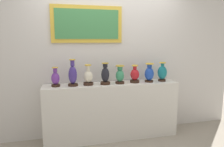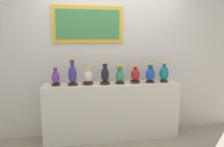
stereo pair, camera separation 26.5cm
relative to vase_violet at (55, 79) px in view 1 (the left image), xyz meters
name	(u,v)px [view 1 (the left image)]	position (x,y,z in m)	size (l,w,h in m)	color
ground_plane	(112,137)	(0.88, 0.01, -1.04)	(10.71, 10.71, 0.00)	gray
display_shelf	(112,111)	(0.88, 0.01, -0.58)	(2.17, 0.40, 0.92)	silver
back_wall	(108,52)	(0.87, 0.27, 0.38)	(4.71, 0.14, 2.82)	silver
vase_violet	(55,79)	(0.00, 0.00, 0.00)	(0.13, 0.13, 0.30)	#382319
vase_indigo	(73,75)	(0.26, -0.02, 0.05)	(0.15, 0.15, 0.41)	#382319
vase_ivory	(88,77)	(0.49, -0.01, 0.00)	(0.15, 0.15, 0.32)	#382319
vase_onyx	(105,75)	(0.76, -0.02, 0.02)	(0.16, 0.16, 0.34)	#382319
vase_jade	(120,75)	(1.00, -0.02, 0.01)	(0.14, 0.14, 0.30)	#382319
vase_crimson	(135,75)	(1.26, 0.00, 0.00)	(0.15, 0.15, 0.29)	#382319
vase_sapphire	(149,73)	(1.51, -0.02, 0.02)	(0.15, 0.15, 0.32)	#382319
vase_teal	(162,73)	(1.75, -0.01, 0.02)	(0.15, 0.15, 0.32)	#382319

